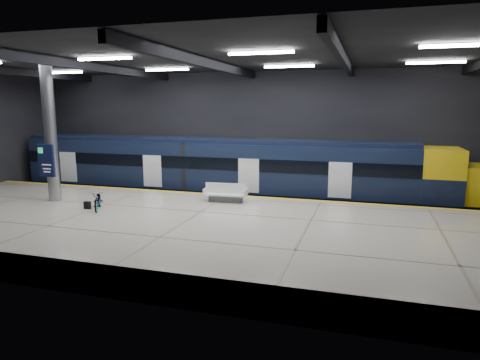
% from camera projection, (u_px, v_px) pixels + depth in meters
% --- Properties ---
extents(ground, '(30.00, 30.00, 0.00)m').
position_uv_depth(ground, '(209.00, 229.00, 20.62)').
color(ground, black).
rests_on(ground, ground).
extents(room_shell, '(30.10, 16.10, 8.05)m').
position_uv_depth(room_shell, '(208.00, 109.00, 19.65)').
color(room_shell, black).
rests_on(room_shell, ground).
extents(platform, '(30.00, 11.00, 1.10)m').
position_uv_depth(platform, '(188.00, 232.00, 18.17)').
color(platform, beige).
rests_on(platform, ground).
extents(safety_strip, '(30.00, 0.40, 0.01)m').
position_uv_depth(safety_strip, '(227.00, 195.00, 23.03)').
color(safety_strip, gold).
rests_on(safety_strip, platform).
extents(rails, '(30.00, 1.52, 0.16)m').
position_uv_depth(rails, '(242.00, 203.00, 25.79)').
color(rails, gray).
rests_on(rails, ground).
extents(train, '(29.40, 2.84, 3.79)m').
position_uv_depth(train, '(236.00, 170.00, 25.57)').
color(train, black).
rests_on(train, ground).
extents(bench, '(2.20, 1.03, 0.95)m').
position_uv_depth(bench, '(226.00, 195.00, 21.44)').
color(bench, '#595B60').
rests_on(bench, platform).
extents(bicycle, '(1.33, 1.81, 0.91)m').
position_uv_depth(bicycle, '(98.00, 200.00, 19.77)').
color(bicycle, '#99999E').
rests_on(bicycle, platform).
extents(pannier_bag, '(0.31, 0.20, 0.35)m').
position_uv_depth(pannier_bag, '(87.00, 205.00, 19.98)').
color(pannier_bag, black).
rests_on(pannier_bag, platform).
extents(info_column, '(0.90, 0.78, 6.90)m').
position_uv_depth(info_column, '(50.00, 134.00, 21.19)').
color(info_column, '#9EA0A5').
rests_on(info_column, platform).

